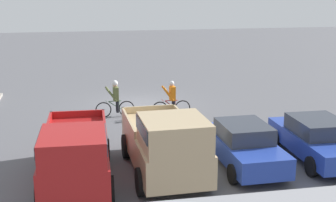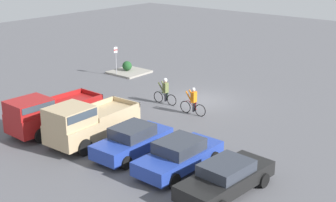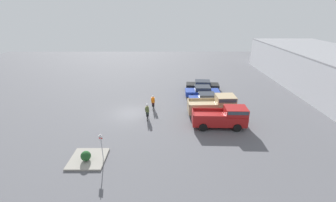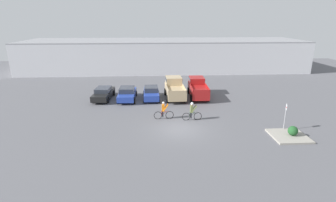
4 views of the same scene
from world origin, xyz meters
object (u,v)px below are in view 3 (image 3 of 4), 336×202
at_px(sedan_0, 202,85).
at_px(cyclist_0, 147,111).
at_px(sedan_2, 207,99).
at_px(pickup_truck_0, 215,105).
at_px(cyclist_1, 153,102).
at_px(shrub, 86,156).
at_px(pickup_truck_1, 223,117).
at_px(fire_lane_sign, 102,145).
at_px(sedan_1, 202,91).

distance_m(sedan_0, cyclist_0, 11.89).
relative_size(sedan_2, pickup_truck_0, 0.83).
bearing_deg(sedan_0, cyclist_0, -37.95).
distance_m(sedan_2, cyclist_1, 6.65).
height_order(pickup_truck_0, shrub, pickup_truck_0).
height_order(sedan_0, pickup_truck_1, pickup_truck_1).
bearing_deg(cyclist_0, cyclist_1, 169.84).
height_order(pickup_truck_0, cyclist_0, pickup_truck_0).
relative_size(pickup_truck_0, shrub, 6.70).
distance_m(pickup_truck_0, shrub, 14.42).
bearing_deg(fire_lane_sign, pickup_truck_1, 117.71).
bearing_deg(pickup_truck_1, pickup_truck_0, -175.21).
distance_m(cyclist_0, shrub, 8.57).
xyz_separation_m(sedan_2, pickup_truck_1, (5.61, 0.73, 0.36)).
relative_size(sedan_1, sedan_2, 1.05).
xyz_separation_m(sedan_1, cyclist_0, (6.57, -6.89, 0.15)).
xyz_separation_m(sedan_2, cyclist_0, (3.77, -7.01, 0.15)).
xyz_separation_m(sedan_1, cyclist_1, (3.96, -6.42, 0.09)).
height_order(pickup_truck_0, pickup_truck_1, pickup_truck_0).
bearing_deg(fire_lane_sign, sedan_1, 145.14).
distance_m(sedan_1, cyclist_1, 7.55).
bearing_deg(cyclist_1, fire_lane_sign, -18.32).
distance_m(pickup_truck_1, shrub, 13.17).
relative_size(sedan_0, pickup_truck_1, 0.90).
xyz_separation_m(pickup_truck_0, cyclist_0, (0.98, -7.50, -0.28)).
bearing_deg(pickup_truck_0, cyclist_1, -102.98).
xyz_separation_m(cyclist_1, shrub, (10.09, -4.62, -0.29)).
bearing_deg(sedan_0, sedan_1, -8.58).
height_order(pickup_truck_1, fire_lane_sign, fire_lane_sign).
height_order(sedan_0, pickup_truck_0, pickup_truck_0).
bearing_deg(shrub, fire_lane_sign, 93.64).
distance_m(sedan_1, fire_lane_sign, 17.04).
bearing_deg(cyclist_1, sedan_2, 100.08).
bearing_deg(pickup_truck_0, sedan_0, -178.68).
relative_size(sedan_0, shrub, 6.24).
height_order(pickup_truck_1, shrub, pickup_truck_1).
bearing_deg(cyclist_1, sedan_1, 121.70).
xyz_separation_m(sedan_1, shrub, (14.06, -11.04, -0.20)).
relative_size(pickup_truck_0, cyclist_0, 2.82).
height_order(pickup_truck_0, fire_lane_sign, fire_lane_sign).
bearing_deg(pickup_truck_0, sedan_1, -173.71).
distance_m(sedan_2, fire_lane_sign, 14.92).
height_order(sedan_0, fire_lane_sign, fire_lane_sign).
height_order(sedan_2, pickup_truck_0, pickup_truck_0).
bearing_deg(sedan_2, sedan_0, 176.98).
xyz_separation_m(pickup_truck_1, shrub, (5.64, -11.89, -0.57)).
xyz_separation_m(sedan_1, pickup_truck_0, (5.59, 0.62, 0.43)).
distance_m(sedan_0, pickup_truck_0, 8.40).
relative_size(sedan_2, cyclist_1, 2.32).
relative_size(pickup_truck_1, shrub, 6.93).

